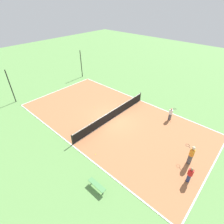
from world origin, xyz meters
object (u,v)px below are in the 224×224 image
(tennis_ball_left_sideline, at_px, (95,154))
(fence_post_back_right, at_px, (81,64))
(tennis_net, at_px, (112,115))
(player_center_orange, at_px, (191,154))
(player_coach_red, at_px, (190,174))
(tennis_ball_near_net, at_px, (94,107))
(fence_post_back_left, at_px, (11,87))
(bench, at_px, (97,185))
(player_near_white, at_px, (171,113))
(tennis_ball_far_baseline, at_px, (91,121))

(tennis_ball_left_sideline, xyz_separation_m, fence_post_back_right, (9.92, 13.55, 1.99))
(tennis_net, bearing_deg, fence_post_back_right, 64.71)
(player_center_orange, bearing_deg, fence_post_back_right, 15.55)
(player_coach_red, bearing_deg, tennis_ball_left_sideline, 91.44)
(tennis_ball_near_net, bearing_deg, tennis_ball_left_sideline, -132.28)
(player_coach_red, bearing_deg, fence_post_back_left, 78.63)
(player_center_orange, distance_m, tennis_ball_left_sideline, 7.49)
(bench, bearing_deg, tennis_net, -55.06)
(tennis_net, height_order, fence_post_back_left, fence_post_back_left)
(player_coach_red, bearing_deg, player_near_white, 15.82)
(fence_post_back_left, xyz_separation_m, fence_post_back_right, (10.60, 0.00, 0.00))
(tennis_ball_near_net, relative_size, fence_post_back_right, 0.02)
(bench, distance_m, tennis_ball_left_sideline, 3.06)
(player_center_orange, xyz_separation_m, fence_post_back_left, (-5.00, 19.59, 1.00))
(player_coach_red, xyz_separation_m, tennis_ball_left_sideline, (-2.74, 6.64, -0.74))
(bench, relative_size, fence_post_back_right, 0.34)
(player_center_orange, height_order, fence_post_back_left, fence_post_back_left)
(tennis_ball_left_sideline, distance_m, tennis_ball_far_baseline, 4.70)
(tennis_net, bearing_deg, player_near_white, -48.94)
(bench, xyz_separation_m, player_coach_red, (4.73, -4.35, 0.42))
(bench, height_order, fence_post_back_right, fence_post_back_right)
(tennis_ball_left_sideline, height_order, fence_post_back_left, fence_post_back_left)
(tennis_ball_near_net, xyz_separation_m, fence_post_back_right, (5.00, 8.14, 1.99))
(tennis_ball_near_net, bearing_deg, tennis_ball_far_baseline, -141.35)
(tennis_ball_far_baseline, bearing_deg, tennis_ball_near_net, 38.65)
(tennis_ball_near_net, relative_size, fence_post_back_left, 0.02)
(player_center_orange, relative_size, tennis_ball_left_sideline, 26.17)
(player_center_orange, height_order, tennis_ball_near_net, player_center_orange)
(fence_post_back_left, bearing_deg, tennis_ball_left_sideline, -87.13)
(player_coach_red, bearing_deg, player_center_orange, -0.20)
(tennis_net, distance_m, tennis_ball_near_net, 3.14)
(tennis_ball_far_baseline, bearing_deg, fence_post_back_right, 54.13)
(tennis_ball_left_sideline, height_order, tennis_ball_far_baseline, same)
(bench, relative_size, player_near_white, 0.98)
(tennis_ball_far_baseline, height_order, fence_post_back_right, fence_post_back_right)
(tennis_net, height_order, player_coach_red, player_coach_red)
(player_center_orange, distance_m, fence_post_back_right, 20.40)
(bench, xyz_separation_m, player_near_white, (10.60, 0.05, 0.45))
(tennis_net, distance_m, player_coach_red, 9.17)
(tennis_net, bearing_deg, tennis_ball_near_net, 84.48)
(player_near_white, relative_size, tennis_ball_left_sideline, 21.22)
(fence_post_back_left, bearing_deg, player_center_orange, -75.68)
(player_near_white, height_order, tennis_ball_far_baseline, player_near_white)
(fence_post_back_left, bearing_deg, fence_post_back_right, 0.00)
(tennis_net, relative_size, player_coach_red, 7.47)
(bench, relative_size, tennis_ball_left_sideline, 20.80)
(tennis_ball_left_sideline, bearing_deg, tennis_ball_far_baseline, 52.86)
(bench, xyz_separation_m, fence_post_back_right, (11.92, 15.84, 1.67))
(player_coach_red, bearing_deg, tennis_ball_far_baseline, 68.49)
(player_center_orange, height_order, tennis_ball_left_sideline, player_center_orange)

